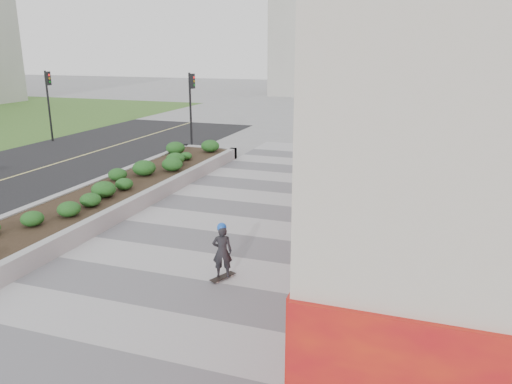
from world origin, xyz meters
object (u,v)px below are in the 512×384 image
traffic_signal_far (49,95)px  skateboarder (222,251)px  planter (107,194)px  traffic_signal_near (191,100)px

traffic_signal_far → skateboarder: size_ratio=2.85×
planter → traffic_signal_near: bearing=99.3°
traffic_signal_far → skateboarder: bearing=-39.5°
traffic_signal_near → traffic_signal_far: same height
traffic_signal_near → skateboarder: 16.81m
planter → skateboarder: (6.24, -4.16, 0.33)m
traffic_signal_far → skateboarder: (17.17, -14.16, -2.01)m
planter → traffic_signal_far: traffic_signal_far is taller
traffic_signal_far → skateboarder: traffic_signal_far is taller
planter → traffic_signal_far: (-10.93, 10.00, 2.34)m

